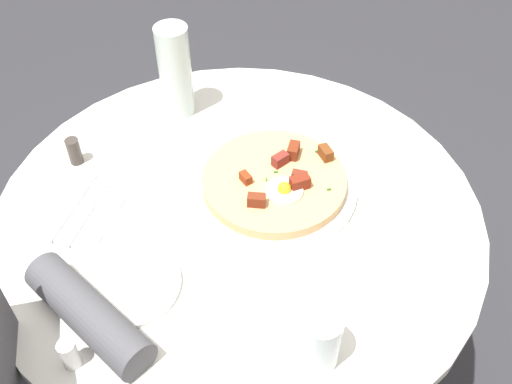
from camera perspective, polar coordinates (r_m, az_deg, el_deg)
The scene contains 12 objects.
ground_plane at distance 1.78m, azimuth -1.22°, elevation -17.63°, with size 6.00×6.00×0.00m, color #2D2D33.
dining_table at distance 1.30m, azimuth -1.60°, elevation -6.76°, with size 0.95×0.95×0.73m.
pizza_plate at distance 1.20m, azimuth 1.72°, elevation 0.47°, with size 0.33×0.33×0.01m, color white.
breakfast_pizza at distance 1.18m, azimuth 1.84°, elevation 1.08°, with size 0.29×0.29×0.05m.
bread_plate at distance 1.07m, azimuth -12.02°, elevation -8.49°, with size 0.18×0.18×0.01m, color white.
napkin at distance 1.21m, azimuth -16.31°, elevation -1.69°, with size 0.17×0.14×0.00m, color white.
fork at distance 1.21m, azimuth -17.09°, elevation -1.36°, with size 0.18×0.01×0.01m, color silver.
knife at distance 1.20m, azimuth -15.61°, elevation -1.73°, with size 0.18×0.01×0.01m, color silver.
water_glass at distance 0.94m, azimuth 6.02°, elevation -13.73°, with size 0.07×0.07×0.11m, color silver.
water_bottle at distance 1.34m, azimuth -7.70°, elevation 11.31°, with size 0.07×0.07×0.21m, color silver.
salt_shaker at distance 0.99m, azimuth -17.35°, elevation -14.53°, with size 0.03×0.03×0.06m, color white.
pepper_shaker at distance 1.29m, azimuth -16.92°, elevation 3.75°, with size 0.03×0.03×0.06m, color #3F3833.
Camera 1 is at (-0.77, 0.13, 1.59)m, focal length 42.02 mm.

